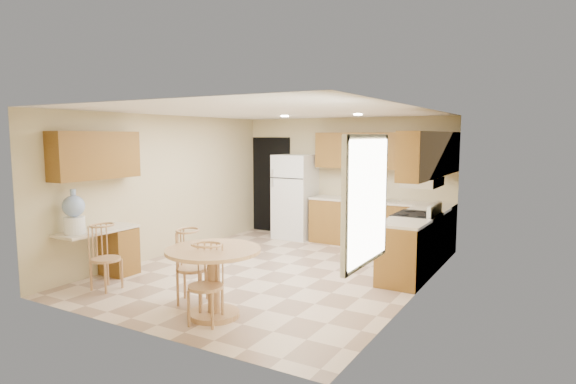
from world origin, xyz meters
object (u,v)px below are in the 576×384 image
Objects in this scene: chair_table_a at (187,260)px; chair_desk at (100,252)px; stove at (416,241)px; refrigerator at (295,196)px; chair_table_b at (200,278)px; dining_table at (214,272)px; water_crock at (74,214)px.

chair_table_a is 1.04× the size of chair_desk.
chair_desk is (-3.47, -3.20, 0.08)m from stove.
chair_table_b is (1.40, -4.69, -0.32)m from refrigerator.
stove is 1.16× the size of chair_table_a.
chair_desk is at bearing -179.17° from dining_table.
stove is (2.88, -1.22, -0.40)m from refrigerator.
chair_table_a is at bearing -124.61° from stove.
refrigerator reaches higher than chair_desk.
refrigerator is 2.78× the size of water_crock.
refrigerator is at bearing -88.11° from chair_table_b.
chair_table_a reaches higher than chair_table_b.
chair_table_b is at bearing -73.38° from refrigerator.
chair_desk is at bearing -107.63° from chair_table_a.
chair_desk is at bearing -97.73° from refrigerator.
refrigerator reaches higher than chair_table_a.
stove is 3.66m from chair_table_a.
chair_table_b is 2.51m from water_crock.
chair_desk is at bearing -137.38° from stove.
dining_table is 1.18× the size of chair_table_a.
chair_table_a is at bearing 96.15° from chair_desk.
dining_table is 2.45m from water_crock.
water_crock is (-2.40, -0.08, 0.51)m from dining_table.
stove is at bearing -127.80° from chair_table_b.
refrigerator is 1.92× the size of chair_table_b.
chair_table_b is (0.05, -0.30, 0.01)m from dining_table.
refrigerator is at bearing 76.78° from water_crock.
chair_table_b is at bearing -113.07° from stove.
stove is 3.77m from chair_table_b.
dining_table is 1.23× the size of chair_table_b.
chair_table_b is at bearing 80.80° from chair_desk.
water_crock reaches higher than chair_table_a.
chair_table_b is 1.00× the size of chair_desk.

